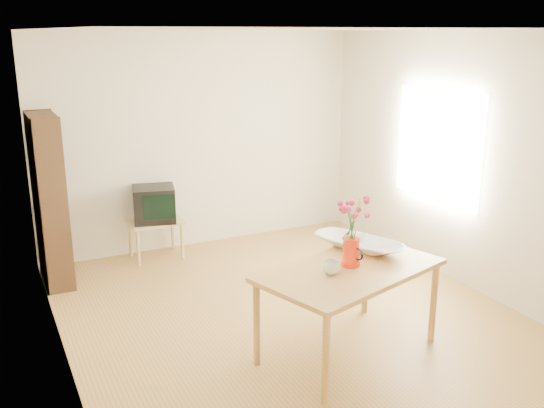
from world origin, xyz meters
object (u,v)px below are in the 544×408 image
mug (331,267)px  television (154,203)px  table (350,277)px  pitcher (351,253)px  bowl (359,221)px

mug → television: 2.96m
table → television: bearing=89.2°
pitcher → table: bearing=-136.0°
mug → television: bearing=-100.2°
table → bowl: bowl is taller
pitcher → television: size_ratio=0.43×
bowl → television: bowl is taller
pitcher → bowl: bowl is taller
table → bowl: (0.31, 0.35, 0.33)m
table → pitcher: size_ratio=7.14×
pitcher → television: 2.95m
bowl → television: (-1.14, 2.51, -0.34)m
television → table: bearing=-61.0°
mug → bowl: size_ratio=0.25×
bowl → television: 2.77m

